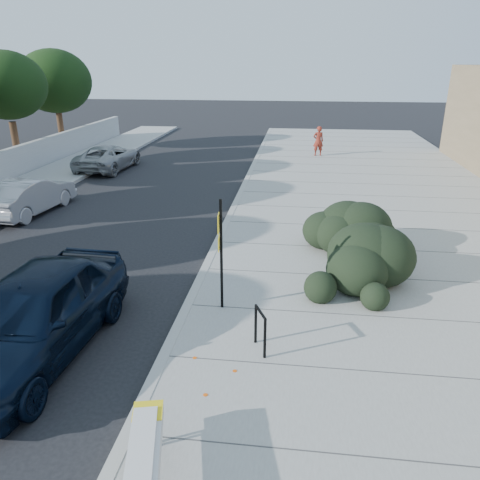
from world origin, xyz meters
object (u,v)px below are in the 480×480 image
object	(u,v)px
sign_post	(221,248)
bench	(143,463)
bike_rack	(260,327)
wagon_silver	(30,196)
sedan_navy	(34,314)
pedestrian	(318,141)
suv_silver	(109,157)

from	to	relation	value
sign_post	bench	bearing A→B (deg)	-97.10
bike_rack	sign_post	world-z (taller)	sign_post
bench	wagon_silver	bearing A→B (deg)	112.11
sedan_navy	wagon_silver	bearing A→B (deg)	123.59
wagon_silver	bike_rack	bearing A→B (deg)	145.05
wagon_silver	pedestrian	size ratio (longest dim) A/B	2.39
bench	pedestrian	bearing A→B (deg)	69.80
bike_rack	sign_post	xyz separation A→B (m)	(-1.01, 1.57, 0.93)
suv_silver	pedestrian	xyz separation A→B (m)	(10.98, 4.45, 0.35)
wagon_silver	pedestrian	xyz separation A→B (m)	(10.98, 12.07, 0.33)
sign_post	sedan_navy	bearing A→B (deg)	-153.67
bench	pedestrian	xyz separation A→B (m)	(2.89, 23.50, 0.36)
suv_silver	pedestrian	world-z (taller)	pedestrian
wagon_silver	suv_silver	size ratio (longest dim) A/B	0.87
bench	wagon_silver	world-z (taller)	wagon_silver
bench	sedan_navy	size ratio (longest dim) A/B	0.42
sedan_navy	suv_silver	size ratio (longest dim) A/B	1.09
bench	sign_post	world-z (taller)	sign_post
bench	wagon_silver	size ratio (longest dim) A/B	0.52
wagon_silver	pedestrian	bearing A→B (deg)	-126.31
sign_post	pedestrian	world-z (taller)	sign_post
wagon_silver	suv_silver	world-z (taller)	wagon_silver
bike_rack	sign_post	size ratio (longest dim) A/B	0.34
wagon_silver	sedan_navy	bearing A→B (deg)	126.50
bike_rack	sign_post	bearing A→B (deg)	98.72
sedan_navy	sign_post	bearing A→B (deg)	34.33
sedan_navy	suv_silver	bearing A→B (deg)	110.32
bike_rack	wagon_silver	xyz separation A→B (m)	(-9.29, 8.06, 0.00)
bike_rack	sedan_navy	bearing A→B (deg)	161.65
wagon_silver	suv_silver	xyz separation A→B (m)	(0.00, 7.62, -0.02)
sign_post	suv_silver	distance (m)	16.39
sedan_navy	suv_silver	distance (m)	16.86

